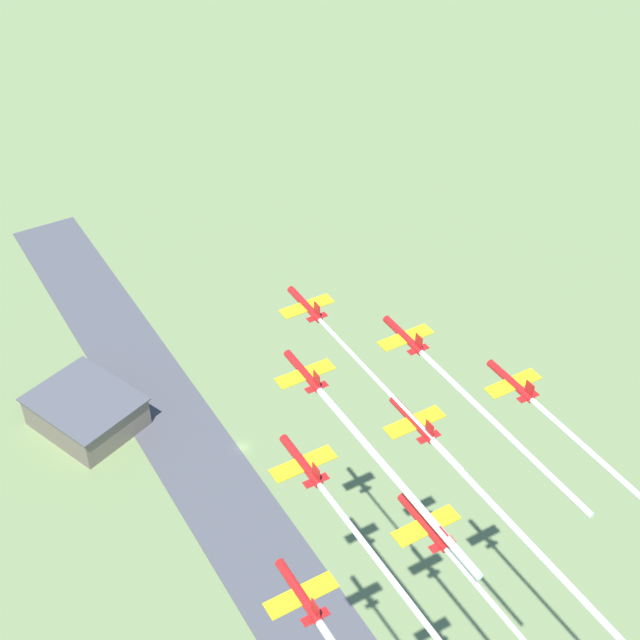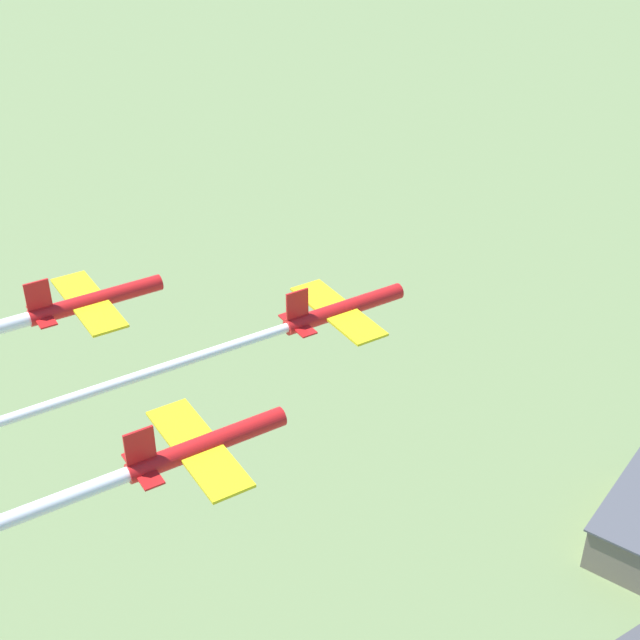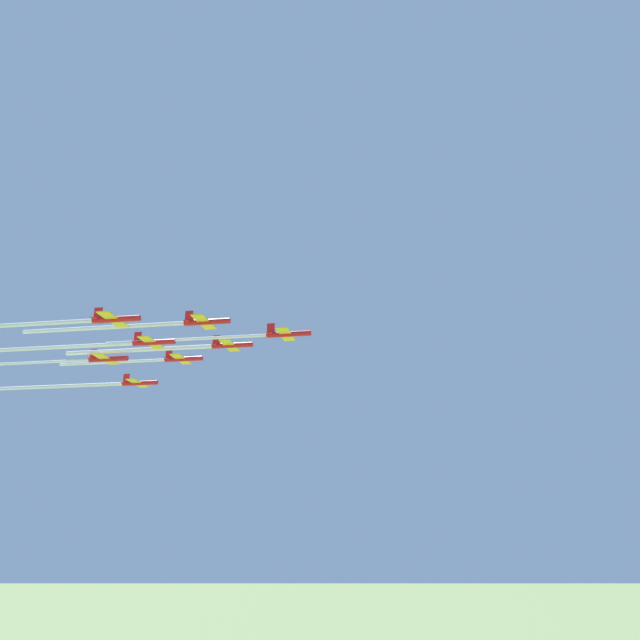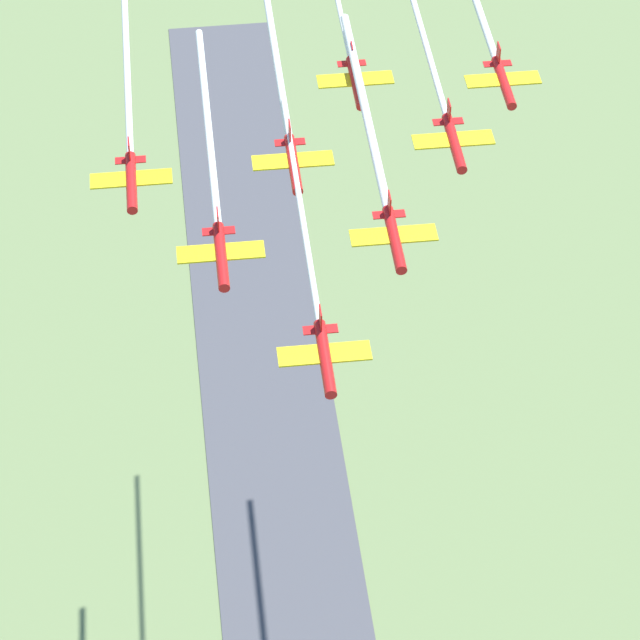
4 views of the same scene
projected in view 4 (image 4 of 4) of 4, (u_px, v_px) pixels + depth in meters
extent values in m
cylinder|color=red|center=(325.00, 358.00, 168.06)|extent=(10.96, 5.33, 1.37)
cube|color=yellow|center=(324.00, 354.00, 168.59)|extent=(6.57, 10.85, 0.22)
cube|color=red|center=(320.00, 319.00, 170.14)|extent=(1.92, 0.88, 2.74)
cube|color=red|center=(320.00, 329.00, 171.34)|extent=(2.72, 4.22, 0.15)
cylinder|color=red|center=(394.00, 239.00, 180.62)|extent=(10.96, 5.33, 1.37)
cube|color=yellow|center=(394.00, 235.00, 181.15)|extent=(6.57, 10.85, 0.22)
cube|color=red|center=(389.00, 204.00, 182.70)|extent=(1.92, 0.88, 2.74)
cube|color=red|center=(389.00, 214.00, 183.90)|extent=(2.72, 4.22, 0.15)
cylinder|color=red|center=(221.00, 256.00, 179.39)|extent=(10.96, 5.33, 1.37)
cube|color=yellow|center=(221.00, 252.00, 179.92)|extent=(6.57, 10.85, 0.22)
cube|color=red|center=(218.00, 220.00, 181.47)|extent=(1.92, 0.88, 2.74)
cube|color=red|center=(219.00, 231.00, 182.67)|extent=(2.72, 4.22, 0.15)
cylinder|color=red|center=(454.00, 143.00, 194.02)|extent=(10.96, 5.33, 1.37)
cube|color=yellow|center=(453.00, 140.00, 194.55)|extent=(6.57, 10.85, 0.22)
cube|color=red|center=(449.00, 111.00, 196.10)|extent=(1.92, 0.88, 2.74)
cube|color=red|center=(448.00, 122.00, 197.30)|extent=(2.72, 4.22, 0.15)
cylinder|color=red|center=(293.00, 164.00, 193.44)|extent=(10.96, 5.33, 1.37)
cube|color=yellow|center=(293.00, 161.00, 193.97)|extent=(6.57, 10.85, 0.22)
cube|color=red|center=(290.00, 132.00, 195.53)|extent=(1.92, 0.88, 2.74)
cube|color=red|center=(290.00, 142.00, 196.72)|extent=(2.72, 4.22, 0.15)
cylinder|color=red|center=(131.00, 182.00, 192.54)|extent=(10.96, 5.33, 1.37)
cube|color=yellow|center=(131.00, 179.00, 193.07)|extent=(6.57, 10.85, 0.22)
cube|color=red|center=(129.00, 150.00, 194.62)|extent=(1.92, 0.88, 2.74)
cube|color=red|center=(130.00, 160.00, 195.82)|extent=(2.72, 4.22, 0.15)
cylinder|color=red|center=(504.00, 83.00, 210.12)|extent=(10.96, 5.33, 1.37)
cube|color=yellow|center=(503.00, 80.00, 210.65)|extent=(6.57, 10.85, 0.22)
cube|color=red|center=(498.00, 53.00, 212.20)|extent=(1.92, 0.88, 2.74)
cube|color=red|center=(497.00, 64.00, 213.40)|extent=(2.72, 4.22, 0.15)
cylinder|color=red|center=(356.00, 83.00, 207.28)|extent=(10.96, 5.33, 1.37)
cube|color=yellow|center=(355.00, 80.00, 207.82)|extent=(6.57, 10.85, 0.22)
cube|color=red|center=(352.00, 53.00, 209.37)|extent=(1.92, 0.88, 2.74)
cube|color=red|center=(352.00, 63.00, 210.56)|extent=(2.72, 4.22, 0.15)
cylinder|color=white|center=(300.00, 203.00, 187.26)|extent=(40.19, 16.17, 0.76)
cylinder|color=white|center=(364.00, 106.00, 199.71)|extent=(40.03, 16.41, 1.14)
cylinder|color=white|center=(208.00, 122.00, 198.32)|extent=(39.54, 16.10, 0.99)
cylinder|color=white|center=(426.00, 46.00, 209.71)|extent=(31.00, 12.69, 0.86)
cylinder|color=white|center=(274.00, 45.00, 212.64)|extent=(40.24, 16.38, 1.00)
cylinder|color=white|center=(127.00, 69.00, 210.47)|extent=(36.91, 15.04, 0.95)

